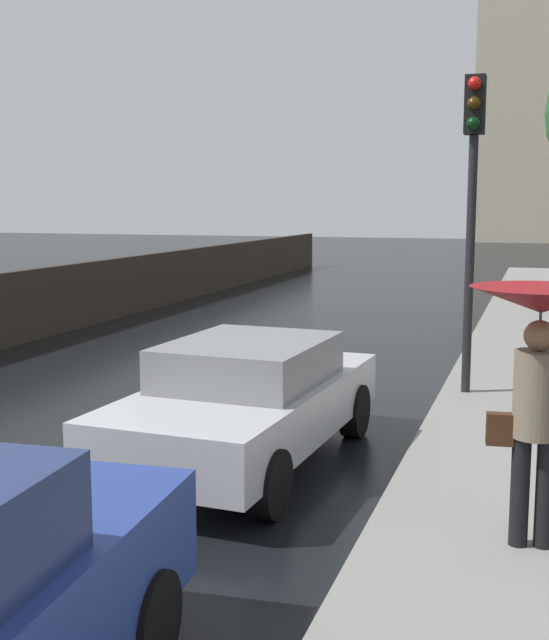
# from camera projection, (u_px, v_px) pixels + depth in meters

# --- Properties ---
(car_silver_near_kerb) EXTENTS (1.93, 4.12, 1.29)m
(car_silver_near_kerb) POSITION_uv_depth(u_px,v_px,m) (248.00, 399.00, 8.43)
(car_silver_near_kerb) COLOR #B2B5BA
(car_silver_near_kerb) RESTS_ON ground
(pedestrian_with_umbrella_near) EXTENTS (1.02, 1.02, 1.95)m
(pedestrian_with_umbrella_near) POSITION_uv_depth(u_px,v_px,m) (539.00, 346.00, 5.90)
(pedestrian_with_umbrella_near) COLOR black
(pedestrian_with_umbrella_near) RESTS_ON sidewalk_strip
(traffic_light) EXTENTS (0.26, 0.39, 4.19)m
(traffic_light) POSITION_uv_depth(u_px,v_px,m) (473.00, 175.00, 10.68)
(traffic_light) COLOR black
(traffic_light) RESTS_ON sidewalk_strip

